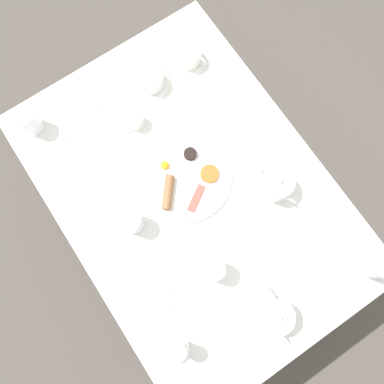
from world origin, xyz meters
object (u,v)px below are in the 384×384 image
Objects in this scene: fork_by_plate at (81,123)px; spoon_for_tea at (255,248)px; teapot_far at (276,184)px; creamer_jug at (135,120)px; knife_by_plate at (326,249)px; salt_grinder at (377,271)px; fork_spare at (211,106)px; teacup_with_saucer_right at (151,81)px; pepper_grinder at (182,352)px; teapot_near at (275,315)px; wine_glass_spare at (28,121)px; water_glass_short at (132,222)px; breakfast_plate at (185,178)px; teacup_with_saucer_left at (188,57)px; water_glass_tall at (213,269)px; napkin_folded at (156,296)px.

fork_by_plate is 1.10× the size of spoon_for_tea.
teapot_far reaches higher than creamer_jug.
knife_by_plate is 1.34× the size of spoon_for_tea.
salt_grinder is 0.91× the size of fork_spare.
fork_by_plate is (0.29, -0.02, -0.03)m from teacup_with_saucer_right.
teapot_near is at bearing 165.78° from pepper_grinder.
teapot_near reaches higher than wine_glass_spare.
teacup_with_saucer_right is at bearing -116.51° from pepper_grinder.
water_glass_short is at bearing -45.17° from spoon_for_tea.
breakfast_plate is 0.67m from salt_grinder.
knife_by_plate and fork_spare have the same top height.
teacup_with_saucer_left is at bearing -161.37° from creamer_jug.
water_glass_tall is at bearing 98.29° from fork_by_plate.
teapot_far is at bearing -161.11° from water_glass_tall.
creamer_jug is 0.59m from spoon_for_tea.
creamer_jug is (0.03, -0.26, 0.02)m from breakfast_plate.
creamer_jug is at bearing -157.21° from teapot_far.
teapot_near is 1.51× the size of salt_grinder.
spoon_for_tea is (0.19, -0.13, 0.00)m from knife_by_plate.
napkin_folded is (0.52, 0.08, -0.04)m from teapot_far.
breakfast_plate is at bearing 126.73° from wine_glass_spare.
wine_glass_spare is at bearing -62.83° from spoon_for_tea.
breakfast_plate is at bearing -61.25° from salt_grinder.
water_glass_tall is 0.51× the size of knife_by_plate.
wine_glass_spare reaches higher than breakfast_plate.
teapot_far is 1.21× the size of spoon_for_tea.
spoon_for_tea is at bearing 175.23° from teapot_near.
salt_grinder is (-0.07, 0.94, 0.04)m from teacup_with_saucer_left.
teacup_with_saucer_left is (-0.25, -0.36, 0.02)m from breakfast_plate.
teacup_with_saucer_right is 0.16m from creamer_jug.
teacup_with_saucer_left is at bearing -178.78° from teacup_with_saucer_right.
teacup_with_saucer_left is at bearing -125.32° from breakfast_plate.
breakfast_plate is at bearing 97.27° from creamer_jug.
wine_glass_spare is 0.50× the size of knife_by_plate.
pepper_grinder is 1.00× the size of salt_grinder.
creamer_jug reaches higher than fork_by_plate.
fork_spare is (-0.56, 0.28, -0.05)m from wine_glass_spare.
fork_by_plate is at bearing -34.46° from creamer_jug.
salt_grinder reaches higher than wine_glass_spare.
pepper_grinder is at bearing 68.96° from creamer_jug.
water_glass_tall is 0.16m from spoon_for_tea.
teacup_with_saucer_left is 0.98× the size of fork_spare.
fork_by_plate is at bearing -62.64° from breakfast_plate.
salt_grinder is 0.72× the size of fork_by_plate.
teacup_with_saucer_left is 0.81m from knife_by_plate.
teacup_with_saucer_right is 0.68m from water_glass_tall.
pepper_grinder reaches higher than napkin_folded.
fork_by_plate is 0.46m from fork_spare.
knife_by_plate is (-0.59, 0.90, -0.05)m from wine_glass_spare.
napkin_folded is 0.84× the size of knife_by_plate.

